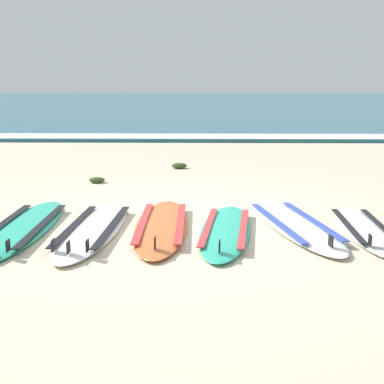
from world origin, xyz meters
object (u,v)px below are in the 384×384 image
object	(u,v)px
surfboard_4	(294,224)
surfboard_3	(226,230)
surfboard_5	(364,229)
surfboard_1	(93,228)
surfboard_2	(162,225)
surfboard_0	(23,228)

from	to	relation	value
surfboard_4	surfboard_3	bearing A→B (deg)	-162.08
surfboard_3	surfboard_5	distance (m)	1.52
surfboard_1	surfboard_3	world-z (taller)	same
surfboard_2	surfboard_5	world-z (taller)	same
surfboard_5	surfboard_0	bearing A→B (deg)	-179.47
surfboard_0	surfboard_4	bearing A→B (deg)	3.87
surfboard_0	surfboard_3	xyz separation A→B (m)	(2.24, -0.05, -0.00)
surfboard_0	surfboard_1	distance (m)	0.79
surfboard_1	surfboard_4	size ratio (longest dim) A/B	0.98
surfboard_1	surfboard_4	bearing A→B (deg)	5.71
surfboard_0	surfboard_5	world-z (taller)	same
surfboard_1	surfboard_3	bearing A→B (deg)	-1.23
surfboard_0	surfboard_3	world-z (taller)	same
surfboard_5	surfboard_3	bearing A→B (deg)	-176.79
surfboard_0	surfboard_2	distance (m)	1.54
surfboard_5	surfboard_4	bearing A→B (deg)	166.89
surfboard_1	surfboard_5	xyz separation A→B (m)	(2.98, 0.05, 0.00)
surfboard_0	surfboard_5	bearing A→B (deg)	0.53
surfboard_4	surfboard_5	xyz separation A→B (m)	(0.73, -0.17, 0.00)
surfboard_2	surfboard_3	world-z (taller)	same
surfboard_2	surfboard_4	world-z (taller)	same
surfboard_0	surfboard_4	distance (m)	3.04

